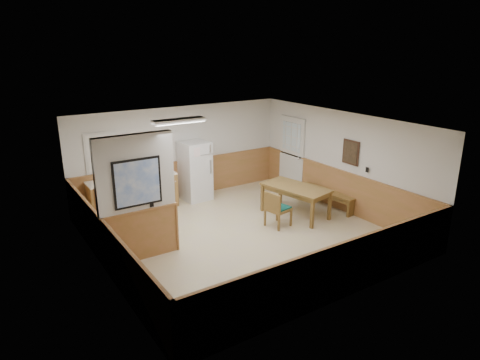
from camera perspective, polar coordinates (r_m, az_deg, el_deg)
ground at (r=9.59m, az=0.21°, el=-7.33°), size 6.00×6.00×0.00m
ceiling at (r=8.83m, az=0.22°, el=7.52°), size 6.00×6.00×0.02m
back_wall at (r=11.66m, az=-7.91°, el=3.61°), size 6.00×0.02×2.50m
right_wall at (r=11.00m, az=13.41°, el=2.43°), size 0.02×6.00×2.50m
left_wall at (r=7.99m, az=-18.13°, el=-3.83°), size 0.02×6.00×2.50m
wainscot_back at (r=11.85m, az=-7.72°, el=0.07°), size 6.00×0.04×1.00m
wainscot_right at (r=11.20m, az=13.06°, el=-1.29°), size 0.04×6.00×1.00m
wainscot_left at (r=8.29m, az=-17.49°, el=-8.64°), size 0.04×6.00×1.00m
partition_wall at (r=8.37m, az=-13.55°, el=-2.58°), size 1.50×0.20×2.50m
kitchen_counter at (r=11.16m, az=-12.64°, el=-1.54°), size 2.20×0.61×1.00m
exterior_door at (r=12.36m, az=6.90°, el=3.51°), size 0.07×1.02×2.15m
kitchen_window at (r=10.88m, az=-17.97°, el=3.50°), size 0.80×0.04×1.00m
wall_painting at (r=10.71m, az=14.54°, el=3.58°), size 0.04×0.50×0.60m
fluorescent_fixture at (r=9.58m, az=-8.15°, el=7.83°), size 1.20×0.30×0.09m
refrigerator at (r=11.56m, az=-6.00°, el=1.22°), size 0.74×0.74×1.59m
dining_table at (r=10.50m, az=7.43°, el=-1.36°), size 1.15×1.78×0.75m
dining_bench at (r=11.29m, az=11.46°, el=-1.85°), size 0.59×1.74×0.45m
dining_chair at (r=9.84m, az=4.77°, el=-3.61°), size 0.75×0.57×0.85m
fire_extinguisher at (r=11.19m, az=-9.51°, el=2.04°), size 0.13×0.13×0.41m
soap_bottle at (r=10.76m, az=-17.30°, el=0.49°), size 0.10×0.10×0.24m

